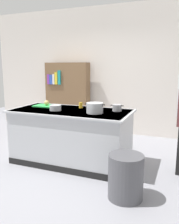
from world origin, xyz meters
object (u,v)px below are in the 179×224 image
at_px(mixing_bowl, 55,108).
at_px(trash_bin, 126,177).
at_px(stock_pot, 95,108).
at_px(sauce_pan, 117,108).
at_px(juice_cup, 81,105).
at_px(bookshelf, 68,97).
at_px(onion, 47,103).

height_order(mixing_bowl, trash_bin, mixing_bowl).
xyz_separation_m(stock_pot, trash_bin, (0.66, -0.68, -0.70)).
relative_size(sauce_pan, juice_cup, 2.14).
xyz_separation_m(sauce_pan, bookshelf, (-1.71, 1.60, -0.10)).
xyz_separation_m(stock_pot, sauce_pan, (0.27, 0.29, -0.03)).
bearing_deg(trash_bin, sauce_pan, 111.99).
bearing_deg(mixing_bowl, onion, 140.42).
relative_size(juice_cup, trash_bin, 0.18).
xyz_separation_m(mixing_bowl, juice_cup, (0.29, 0.36, 0.01)).
xyz_separation_m(juice_cup, bookshelf, (-1.06, 1.56, -0.10)).
distance_m(sauce_pan, bookshelf, 2.34).
relative_size(stock_pot, sauce_pan, 1.51).
height_order(stock_pot, bookshelf, bookshelf).
bearing_deg(onion, mixing_bowl, -39.58).
bearing_deg(sauce_pan, mixing_bowl, -161.12).
bearing_deg(mixing_bowl, trash_bin, -25.82).
distance_m(juice_cup, trash_bin, 1.60).
height_order(sauce_pan, bookshelf, bookshelf).
relative_size(sauce_pan, bookshelf, 0.13).
xyz_separation_m(onion, trash_bin, (1.68, -0.93, -0.69)).
height_order(onion, juice_cup, onion).
relative_size(mixing_bowl, bookshelf, 0.11).
bearing_deg(juice_cup, onion, -173.54).
bearing_deg(onion, bookshelf, 104.35).
xyz_separation_m(sauce_pan, juice_cup, (-0.65, 0.04, -0.00)).
height_order(mixing_bowl, bookshelf, bookshelf).
bearing_deg(trash_bin, stock_pot, 134.40).
bearing_deg(sauce_pan, bookshelf, 136.92).
distance_m(sauce_pan, juice_cup, 0.65).
distance_m(juice_cup, bookshelf, 1.89).
height_order(onion, stock_pot, stock_pot).
bearing_deg(trash_bin, bookshelf, 129.28).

